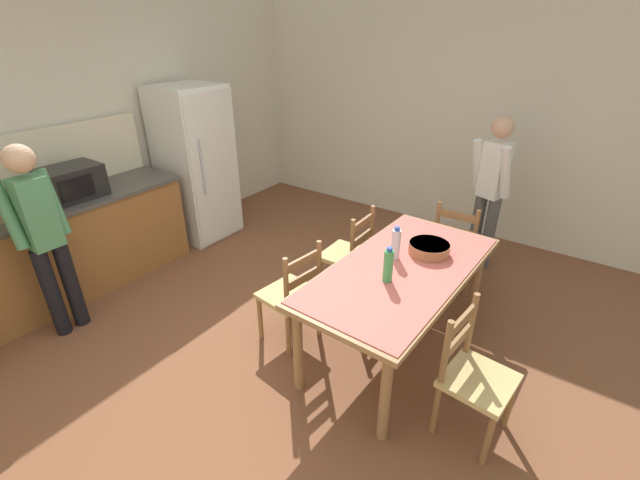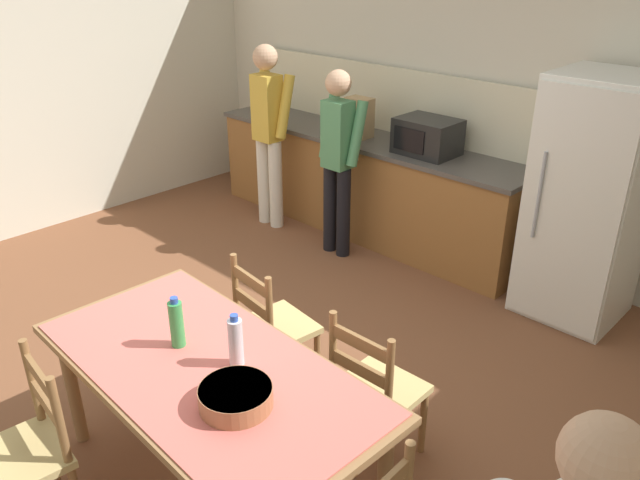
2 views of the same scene
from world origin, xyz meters
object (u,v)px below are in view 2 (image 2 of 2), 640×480
object	(u,v)px
microwave	(427,136)
person_at_sink	(269,128)
chair_side_far_right	(375,391)
chair_side_far_left	(272,327)
bottle_near_centre	(177,323)
dining_table	(207,380)
bottle_off_centre	(236,342)
paper_bag	(359,117)
chair_side_near_left	(26,453)
refrigerator	(589,201)
serving_bowl	(236,395)
person_at_counter	(338,155)

from	to	relation	value
microwave	person_at_sink	bearing A→B (deg)	-161.04
chair_side_far_right	chair_side_far_left	distance (m)	0.83
bottle_near_centre	chair_side_far_right	size ratio (longest dim) A/B	0.30
bottle_near_centre	person_at_sink	world-z (taller)	person_at_sink
dining_table	bottle_off_centre	bearing A→B (deg)	48.78
paper_bag	bottle_near_centre	size ratio (longest dim) A/B	1.33
chair_side_far_right	chair_side_near_left	size ratio (longest dim) A/B	1.00
chair_side_far_right	refrigerator	bearing A→B (deg)	-94.14
dining_table	serving_bowl	size ratio (longest dim) A/B	5.84
refrigerator	bottle_near_centre	xyz separation A→B (m)	(-0.79, -2.94, -0.00)
bottle_off_centre	chair_side_far_left	xyz separation A→B (m)	(-0.49, 0.65, -0.45)
person_at_sink	dining_table	bearing A→B (deg)	-136.93
person_at_counter	chair_side_near_left	bearing A→B (deg)	-163.12
chair_side_near_left	refrigerator	bearing A→B (deg)	80.77
refrigerator	bottle_near_centre	distance (m)	3.04
chair_side_far_left	person_at_counter	bearing A→B (deg)	-51.91
chair_side_far_right	dining_table	bearing A→B (deg)	57.74
dining_table	chair_side_far_right	size ratio (longest dim) A/B	2.05
bottle_off_centre	bottle_near_centre	bearing A→B (deg)	-162.69
serving_bowl	chair_side_far_right	xyz separation A→B (m)	(0.12, 0.81, -0.38)
bottle_near_centre	chair_side_far_left	size ratio (longest dim) A/B	0.30
microwave	paper_bag	xyz separation A→B (m)	(-0.75, -0.01, 0.03)
chair_side_far_right	person_at_sink	distance (m)	3.30
refrigerator	serving_bowl	distance (m)	3.04
serving_bowl	chair_side_far_left	distance (m)	1.16
chair_side_near_left	person_at_sink	xyz separation A→B (m)	(-1.87, 3.20, 0.54)
paper_bag	bottle_off_centre	bearing A→B (deg)	-59.12
microwave	person_at_sink	xyz separation A→B (m)	(-1.45, -0.50, -0.10)
chair_side_far_left	person_at_sink	bearing A→B (deg)	-34.47
refrigerator	serving_bowl	world-z (taller)	refrigerator
refrigerator	serving_bowl	xyz separation A→B (m)	(-0.24, -3.03, -0.07)
dining_table	person_at_counter	xyz separation A→B (m)	(-1.40, 2.45, 0.23)
bottle_off_centre	dining_table	bearing A→B (deg)	-131.22
person_at_counter	bottle_off_centre	bearing A→B (deg)	-147.42
dining_table	person_at_sink	bearing A→B (deg)	133.07
refrigerator	bottle_off_centre	distance (m)	2.88
chair_side_near_left	person_at_sink	bearing A→B (deg)	126.30
microwave	bottle_off_centre	size ratio (longest dim) A/B	1.85
paper_bag	chair_side_far_right	distance (m)	3.10
chair_side_far_right	person_at_sink	bearing A→B (deg)	-33.41
microwave	refrigerator	bearing A→B (deg)	-0.76
bottle_near_centre	serving_bowl	xyz separation A→B (m)	(0.55, -0.09, -0.07)
paper_bag	bottle_near_centre	world-z (taller)	paper_bag
dining_table	bottle_near_centre	xyz separation A→B (m)	(-0.23, 0.01, 0.21)
bottle_near_centre	serving_bowl	distance (m)	0.56
bottle_off_centre	person_at_sink	bearing A→B (deg)	135.53
bottle_off_centre	person_at_sink	size ratio (longest dim) A/B	0.15
serving_bowl	chair_side_far_left	size ratio (longest dim) A/B	0.35
bottle_near_centre	chair_side_far_right	world-z (taller)	bottle_near_centre
serving_bowl	paper_bag	bearing A→B (deg)	122.40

